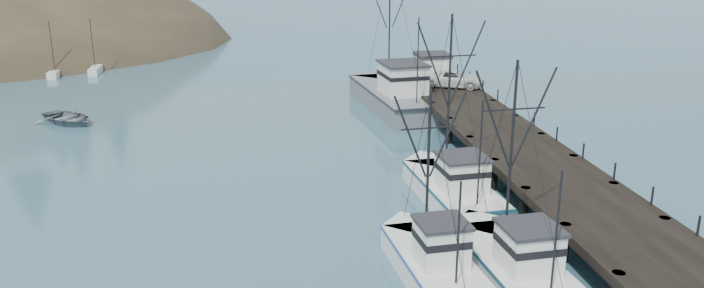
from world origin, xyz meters
The scene contains 9 objects.
ground centered at (0.00, 0.00, 0.00)m, with size 400.00×400.00×0.00m, color #31596E.
pier centered at (14.00, 16.00, 1.69)m, with size 6.00×44.00×2.00m.
trawler_near centered at (8.29, -0.31, 0.82)m, with size 3.93×10.27×10.52m.
trawler_mid centered at (4.63, 0.61, 0.82)m, with size 3.64×9.06×9.26m.
trawler_far centered at (8.29, 9.71, 0.82)m, with size 4.32×11.14×11.38m.
work_vessel centered at (9.53, 32.58, 1.23)m, with size 6.65×17.12×14.05m.
pier_shed centered at (13.27, 33.40, 3.42)m, with size 3.00×3.20×2.80m.
pickup_truck centered at (14.83, 31.47, 2.78)m, with size 2.59×5.61×1.56m, color silver.
motorboat centered at (-18.91, 31.34, 0.00)m, with size 4.05×5.67×1.18m, color slate.
Camera 1 is at (-3.32, -27.67, 15.52)m, focal length 35.00 mm.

